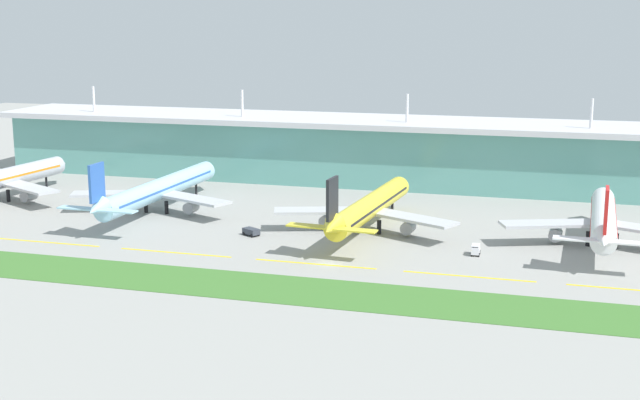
% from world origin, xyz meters
% --- Properties ---
extents(ground_plane, '(600.00, 600.00, 0.00)m').
position_xyz_m(ground_plane, '(0.00, 0.00, 0.00)').
color(ground_plane, gray).
extents(terminal_building, '(288.00, 34.00, 30.13)m').
position_xyz_m(terminal_building, '(-0.00, 98.00, 10.77)').
color(terminal_building, '#5B9E93').
rests_on(terminal_building, ground).
extents(airliner_nearest, '(48.61, 59.90, 18.90)m').
position_xyz_m(airliner_nearest, '(-112.80, 39.27, 6.44)').
color(airliner_nearest, '#ADB2BC').
rests_on(airliner_nearest, ground).
extents(airliner_near_middle, '(48.79, 71.97, 18.90)m').
position_xyz_m(airliner_near_middle, '(-60.29, 37.28, 6.46)').
color(airliner_near_middle, '#9ED1EA').
rests_on(airliner_near_middle, ground).
extents(airliner_center, '(48.66, 65.21, 18.90)m').
position_xyz_m(airliner_center, '(1.82, 31.36, 6.45)').
color(airliner_center, yellow).
rests_on(airliner_center, ground).
extents(airliner_far_middle, '(48.78, 59.64, 18.90)m').
position_xyz_m(airliner_far_middle, '(58.84, 33.54, 6.44)').
color(airliner_far_middle, white).
rests_on(airliner_far_middle, ground).
extents(taxiway_stripe_west, '(28.00, 0.70, 0.04)m').
position_xyz_m(taxiway_stripe_west, '(-71.00, -0.99, 0.02)').
color(taxiway_stripe_west, yellow).
rests_on(taxiway_stripe_west, ground).
extents(taxiway_stripe_mid_west, '(28.00, 0.70, 0.04)m').
position_xyz_m(taxiway_stripe_mid_west, '(-37.00, -0.99, 0.02)').
color(taxiway_stripe_mid_west, yellow).
rests_on(taxiway_stripe_mid_west, ground).
extents(taxiway_stripe_centre, '(28.00, 0.70, 0.04)m').
position_xyz_m(taxiway_stripe_centre, '(-3.00, -0.99, 0.02)').
color(taxiway_stripe_centre, yellow).
rests_on(taxiway_stripe_centre, ground).
extents(taxiway_stripe_mid_east, '(28.00, 0.70, 0.04)m').
position_xyz_m(taxiway_stripe_mid_east, '(31.00, -0.99, 0.02)').
color(taxiway_stripe_mid_east, yellow).
rests_on(taxiway_stripe_mid_east, ground).
extents(taxiway_stripe_east, '(28.00, 0.70, 0.04)m').
position_xyz_m(taxiway_stripe_east, '(65.00, -0.99, 0.02)').
color(taxiway_stripe_east, yellow).
rests_on(taxiway_stripe_east, ground).
extents(grass_verge, '(300.00, 18.00, 0.10)m').
position_xyz_m(grass_verge, '(0.00, -20.26, 0.05)').
color(grass_verge, '#3D702D').
rests_on(grass_verge, ground).
extents(pushback_tug, '(5.01, 4.30, 1.85)m').
position_xyz_m(pushback_tug, '(-25.70, 19.16, 1.10)').
color(pushback_tug, '#333842').
rests_on(pushback_tug, ground).
extents(baggage_cart, '(2.06, 3.65, 2.48)m').
position_xyz_m(baggage_cart, '(30.57, 16.50, 1.26)').
color(baggage_cart, silver).
rests_on(baggage_cart, ground).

